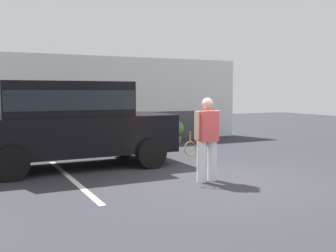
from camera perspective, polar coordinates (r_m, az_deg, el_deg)
name	(u,v)px	position (r m, az deg, el deg)	size (l,w,h in m)	color
ground_plane	(218,181)	(8.30, 7.09, -7.75)	(40.00, 40.00, 0.00)	#2D2D33
parking_stripe_0	(71,179)	(8.64, -13.65, -7.32)	(0.12, 4.40, 0.01)	silver
house_frontage	(110,102)	(14.37, -8.24, 3.38)	(10.40, 0.40, 3.05)	white
parked_suv	(71,120)	(9.77, -13.67, 0.86)	(4.61, 2.17, 2.05)	black
tennis_player_man	(207,138)	(8.07, 5.57, -1.79)	(0.89, 0.32, 1.69)	white
potted_plant_by_porch	(176,130)	(14.31, 1.17, -0.63)	(0.58, 0.58, 0.77)	gray
potted_plant_secondary	(202,131)	(14.61, 4.90, -0.69)	(0.53, 0.53, 0.69)	#9E5638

